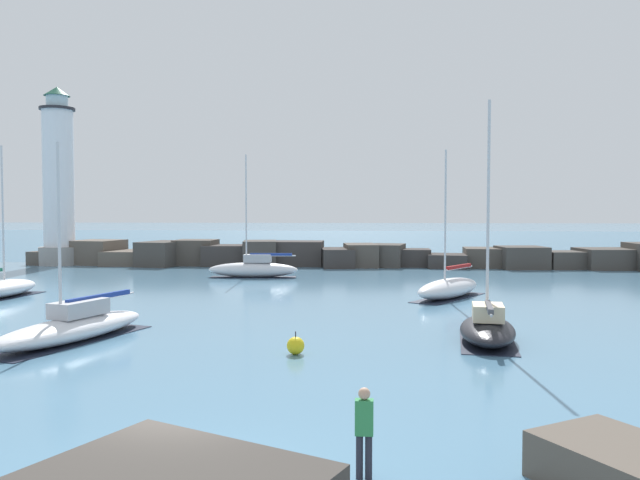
# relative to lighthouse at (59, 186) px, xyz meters

# --- Properties ---
(open_sea_beyond) EXTENTS (400.00, 116.00, 0.01)m
(open_sea_beyond) POSITION_rel_lighthouse_xyz_m (28.13, 60.92, -7.87)
(open_sea_beyond) COLOR teal
(open_sea_beyond) RESTS_ON ground
(breakwater_jetty) EXTENTS (65.10, 6.86, 2.51)m
(breakwater_jetty) POSITION_rel_lighthouse_xyz_m (28.36, 0.91, -6.85)
(breakwater_jetty) COLOR #4C443D
(breakwater_jetty) RESTS_ON ground
(lighthouse) EXTENTS (3.98, 3.98, 17.67)m
(lighthouse) POSITION_rel_lighthouse_xyz_m (0.00, 0.00, 0.00)
(lighthouse) COLOR gray
(lighthouse) RESTS_ON ground
(sailboat_moored_1) EXTENTS (7.34, 2.14, 9.88)m
(sailboat_moored_1) POSITION_rel_lighthouse_xyz_m (21.77, -10.08, -7.16)
(sailboat_moored_1) COLOR silver
(sailboat_moored_1) RESTS_ON ground
(sailboat_moored_2) EXTENTS (5.35, 6.90, 9.00)m
(sailboat_moored_2) POSITION_rel_lighthouse_xyz_m (36.12, -20.89, -7.25)
(sailboat_moored_2) COLOR white
(sailboat_moored_2) RESTS_ON ground
(sailboat_moored_3) EXTENTS (2.78, 5.65, 9.80)m
(sailboat_moored_3) POSITION_rel_lighthouse_xyz_m (36.25, -33.92, -7.29)
(sailboat_moored_3) COLOR black
(sailboat_moored_3) RESTS_ON ground
(sailboat_moored_4) EXTENTS (4.31, 8.26, 8.02)m
(sailboat_moored_4) POSITION_rel_lighthouse_xyz_m (19.46, -35.29, -7.30)
(sailboat_moored_4) COLOR white
(sailboat_moored_4) RESTS_ON ground
(mooring_buoy_orange_near) EXTENTS (0.65, 0.65, 0.85)m
(mooring_buoy_orange_near) POSITION_rel_lighthouse_xyz_m (28.83, -36.86, -7.55)
(mooring_buoy_orange_near) COLOR yellow
(mooring_buoy_orange_near) RESTS_ON ground
(person_on_rocks) EXTENTS (0.36, 0.24, 1.81)m
(person_on_rocks) POSITION_rel_lighthouse_xyz_m (31.62, -47.38, -6.85)
(person_on_rocks) COLOR #282833
(person_on_rocks) RESTS_ON ground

